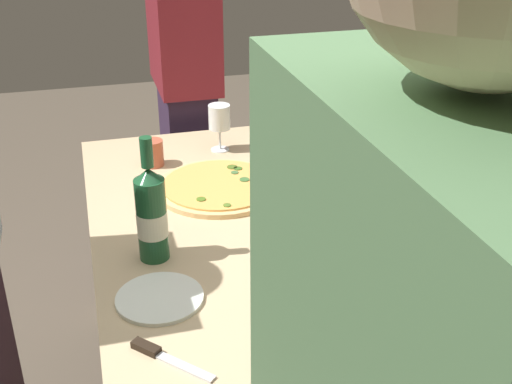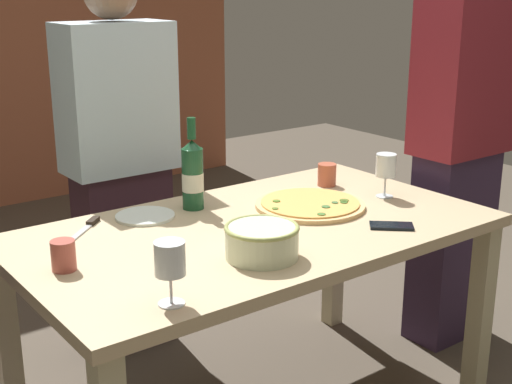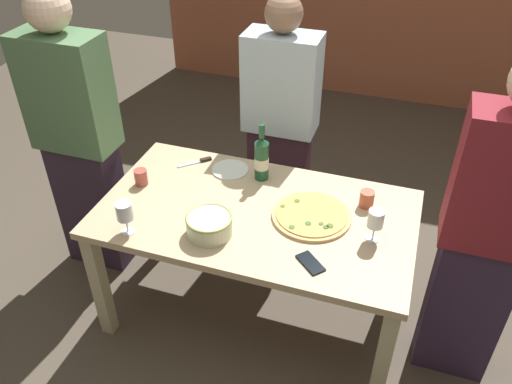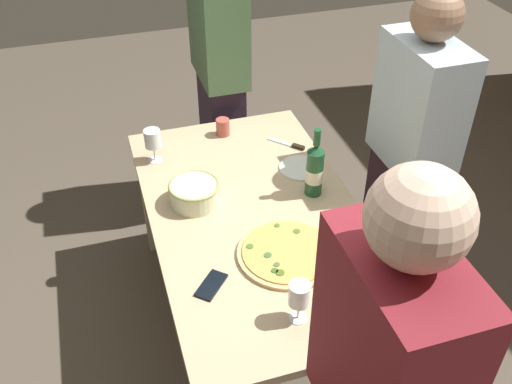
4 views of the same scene
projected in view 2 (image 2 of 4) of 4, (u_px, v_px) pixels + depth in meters
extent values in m
cube|color=tan|center=(256.00, 231.00, 2.39)|extent=(1.60, 0.90, 0.04)
cube|color=#C2B990|center=(480.00, 314.00, 2.62)|extent=(0.07, 0.07, 0.71)
cube|color=#C2B990|center=(8.00, 350.00, 2.37)|extent=(0.07, 0.07, 0.71)
cube|color=#C2B990|center=(334.00, 252.00, 3.23)|extent=(0.07, 0.07, 0.71)
cylinder|color=#E2B374|center=(310.00, 205.00, 2.57)|extent=(0.40, 0.40, 0.02)
cylinder|color=#E5A552|center=(310.00, 203.00, 2.57)|extent=(0.36, 0.36, 0.01)
cylinder|color=#4D6622|center=(344.00, 201.00, 2.58)|extent=(0.03, 0.03, 0.00)
cylinder|color=#4E7121|center=(276.00, 201.00, 2.57)|extent=(0.03, 0.03, 0.00)
cylinder|color=#436C3A|center=(335.00, 203.00, 2.55)|extent=(0.02, 0.02, 0.00)
cylinder|color=#3E6C34|center=(326.00, 207.00, 2.51)|extent=(0.03, 0.03, 0.00)
cylinder|color=#46702D|center=(321.00, 214.00, 2.43)|extent=(0.03, 0.03, 0.00)
cylinder|color=#507127|center=(275.00, 209.00, 2.49)|extent=(0.02, 0.02, 0.00)
cylinder|color=#3C6524|center=(344.00, 202.00, 2.56)|extent=(0.03, 0.03, 0.00)
cylinder|color=beige|center=(262.00, 242.00, 2.10)|extent=(0.22, 0.22, 0.10)
torus|color=#9DA75B|center=(262.00, 228.00, 2.08)|extent=(0.22, 0.22, 0.01)
cylinder|color=#1A4C2B|center=(193.00, 179.00, 2.53)|extent=(0.08, 0.08, 0.22)
cone|color=#1A4C2B|center=(192.00, 145.00, 2.50)|extent=(0.08, 0.08, 0.03)
cylinder|color=#1A4C2B|center=(191.00, 128.00, 2.48)|extent=(0.03, 0.03, 0.08)
cylinder|color=silver|center=(193.00, 182.00, 2.54)|extent=(0.08, 0.08, 0.07)
cylinder|color=white|center=(384.00, 196.00, 2.70)|extent=(0.07, 0.07, 0.00)
cylinder|color=white|center=(385.00, 186.00, 2.69)|extent=(0.01, 0.01, 0.08)
cylinder|color=white|center=(386.00, 165.00, 2.67)|extent=(0.08, 0.08, 0.09)
cylinder|color=maroon|center=(386.00, 173.00, 2.67)|extent=(0.07, 0.07, 0.03)
cylinder|color=white|center=(171.00, 303.00, 1.80)|extent=(0.07, 0.07, 0.00)
cylinder|color=white|center=(171.00, 289.00, 1.79)|extent=(0.01, 0.01, 0.08)
cylinder|color=white|center=(170.00, 258.00, 1.77)|extent=(0.08, 0.08, 0.09)
cylinder|color=maroon|center=(170.00, 270.00, 1.78)|extent=(0.07, 0.07, 0.03)
cylinder|color=#AD4D41|center=(63.00, 255.00, 2.00)|extent=(0.07, 0.07, 0.09)
cylinder|color=#B6553C|center=(327.00, 175.00, 2.84)|extent=(0.07, 0.07, 0.09)
cylinder|color=white|center=(145.00, 216.00, 2.46)|extent=(0.21, 0.21, 0.01)
cube|color=black|center=(391.00, 226.00, 2.36)|extent=(0.15, 0.15, 0.01)
cube|color=silver|center=(81.00, 232.00, 2.31)|extent=(0.12, 0.12, 0.01)
cube|color=black|center=(93.00, 221.00, 2.40)|extent=(0.06, 0.06, 0.02)
cube|color=#331D26|center=(125.00, 259.00, 3.03)|extent=(0.38, 0.20, 0.80)
cube|color=#AEC5D2|center=(116.00, 98.00, 2.83)|extent=(0.44, 0.24, 0.60)
cube|color=#34243E|center=(451.00, 246.00, 3.10)|extent=(0.36, 0.20, 0.85)
cube|color=maroon|center=(465.00, 77.00, 2.89)|extent=(0.42, 0.24, 0.64)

